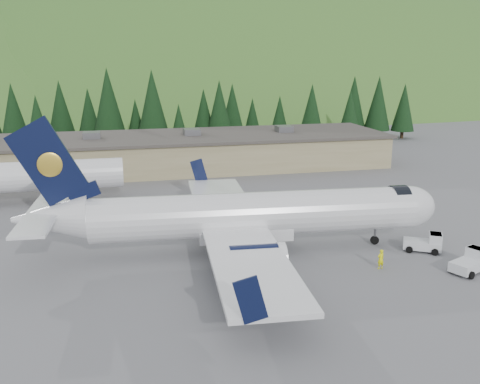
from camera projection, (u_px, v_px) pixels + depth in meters
name	position (u px, v px, depth m)	size (l,w,h in m)	color
ground	(255.00, 251.00, 48.30)	(600.00, 600.00, 0.00)	slate
airliner	(244.00, 216.00, 47.30)	(37.74, 35.42, 12.52)	white
second_airliner	(2.00, 177.00, 62.55)	(27.50, 11.00, 10.05)	white
baggage_tug_a	(471.00, 262.00, 43.58)	(3.79, 3.05, 1.81)	silver
baggage_tug_b	(426.00, 243.00, 48.03)	(3.64, 3.11, 1.74)	silver
terminal_building	(160.00, 152.00, 82.29)	(71.00, 17.00, 6.10)	#91835A
ramp_worker	(381.00, 259.00, 44.07)	(0.62, 0.40, 1.69)	#FFFD0A
tree_line	(144.00, 110.00, 101.81)	(113.03, 16.67, 13.77)	black
hills	(249.00, 254.00, 276.28)	(614.00, 330.00, 300.00)	#2F6321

